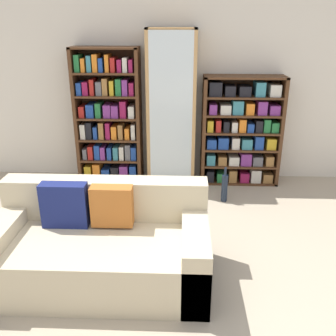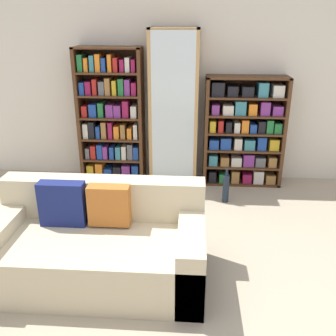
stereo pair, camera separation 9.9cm
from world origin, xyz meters
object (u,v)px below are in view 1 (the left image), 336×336
display_cabinet (171,109)px  wine_bottle (224,187)px  couch (101,247)px  bookshelf_right (241,132)px  bookshelf_left (109,119)px

display_cabinet → wine_bottle: (0.62, -0.57, -0.76)m
couch → bookshelf_right: size_ratio=1.25×
couch → bookshelf_left: (-0.28, 1.98, 0.52)m
display_cabinet → wine_bottle: bearing=-42.6°
bookshelf_right → bookshelf_left: bearing=180.0°
display_cabinet → wine_bottle: 1.13m
couch → wine_bottle: 1.78m
couch → bookshelf_right: 2.42m
wine_bottle → bookshelf_left: bearing=157.1°
bookshelf_right → wine_bottle: bearing=-111.9°
bookshelf_right → wine_bottle: size_ratio=3.26×
wine_bottle → couch: bearing=-128.5°
wine_bottle → bookshelf_right: bearing=68.1°
bookshelf_left → wine_bottle: (1.39, -0.58, -0.62)m
bookshelf_right → couch: bearing=-124.2°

